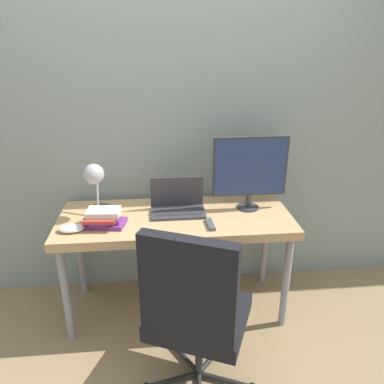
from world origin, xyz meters
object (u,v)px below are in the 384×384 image
at_px(desk_lamp, 95,178).
at_px(book_stack, 104,218).
at_px(game_controller, 71,228).
at_px(monitor, 250,169).
at_px(laptop, 178,205).
at_px(office_chair, 195,309).

bearing_deg(desk_lamp, book_stack, -68.80).
bearing_deg(game_controller, monitor, 11.49).
distance_m(monitor, game_controller, 1.22).
height_order(desk_lamp, game_controller, desk_lamp).
xyz_separation_m(monitor, desk_lamp, (-1.03, -0.03, -0.02)).
height_order(monitor, book_stack, monitor).
bearing_deg(book_stack, desk_lamp, 111.20).
relative_size(desk_lamp, book_stack, 1.33).
xyz_separation_m(laptop, monitor, (0.49, 0.02, 0.24)).
height_order(laptop, office_chair, office_chair).
xyz_separation_m(desk_lamp, game_controller, (-0.14, -0.20, -0.25)).
bearing_deg(desk_lamp, monitor, 1.85).
height_order(monitor, office_chair, monitor).
bearing_deg(book_stack, laptop, 19.05).
relative_size(laptop, monitor, 0.72).
relative_size(office_chair, book_stack, 3.74).
relative_size(monitor, office_chair, 0.49).
relative_size(desk_lamp, office_chair, 0.36).
bearing_deg(game_controller, office_chair, -38.23).
bearing_deg(book_stack, game_controller, -163.60).
distance_m(monitor, office_chair, 1.03).
bearing_deg(office_chair, book_stack, 129.91).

